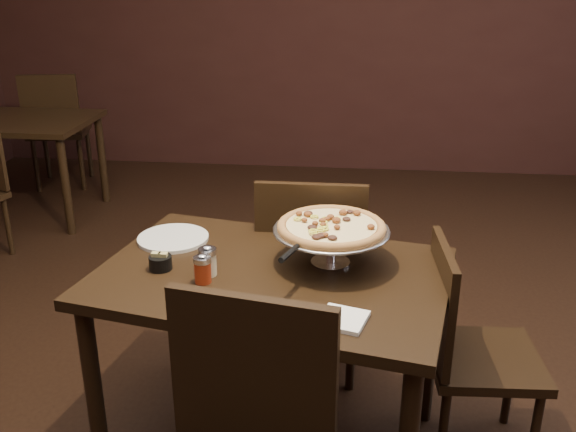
# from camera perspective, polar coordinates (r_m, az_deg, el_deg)

# --- Properties ---
(room) EXTENTS (6.04, 7.04, 2.84)m
(room) POSITION_cam_1_polar(r_m,az_deg,el_deg) (2.05, 2.55, 12.97)
(room) COLOR black
(room) RESTS_ON ground
(dining_table) EXTENTS (1.30, 1.00, 0.73)m
(dining_table) POSITION_cam_1_polar(r_m,az_deg,el_deg) (2.23, -1.43, -7.21)
(dining_table) COLOR black
(dining_table) RESTS_ON ground
(background_table) EXTENTS (1.12, 0.75, 0.70)m
(background_table) POSITION_cam_1_polar(r_m,az_deg,el_deg) (4.90, -23.42, 6.88)
(background_table) COLOR black
(background_table) RESTS_ON ground
(pizza_stand) EXTENTS (0.40, 0.40, 0.17)m
(pizza_stand) POSITION_cam_1_polar(r_m,az_deg,el_deg) (2.19, 3.88, -1.02)
(pizza_stand) COLOR silver
(pizza_stand) RESTS_ON dining_table
(parmesan_shaker) EXTENTS (0.06, 0.06, 0.11)m
(parmesan_shaker) POSITION_cam_1_polar(r_m,az_deg,el_deg) (2.16, -7.15, -3.99)
(parmesan_shaker) COLOR beige
(parmesan_shaker) RESTS_ON dining_table
(pepper_flake_shaker) EXTENTS (0.06, 0.06, 0.10)m
(pepper_flake_shaker) POSITION_cam_1_polar(r_m,az_deg,el_deg) (2.11, -7.60, -4.69)
(pepper_flake_shaker) COLOR maroon
(pepper_flake_shaker) RESTS_ON dining_table
(packet_caddy) EXTENTS (0.08, 0.08, 0.06)m
(packet_caddy) POSITION_cam_1_polar(r_m,az_deg,el_deg) (2.24, -11.28, -4.03)
(packet_caddy) COLOR black
(packet_caddy) RESTS_ON dining_table
(napkin_stack) EXTENTS (0.16, 0.16, 0.01)m
(napkin_stack) POSITION_cam_1_polar(r_m,az_deg,el_deg) (1.91, 4.90, -9.12)
(napkin_stack) COLOR white
(napkin_stack) RESTS_ON dining_table
(plate_left) EXTENTS (0.27, 0.27, 0.01)m
(plate_left) POSITION_cam_1_polar(r_m,az_deg,el_deg) (2.47, -10.18, -1.95)
(plate_left) COLOR silver
(plate_left) RESTS_ON dining_table
(plate_near) EXTENTS (0.21, 0.21, 0.01)m
(plate_near) POSITION_cam_1_polar(r_m,az_deg,el_deg) (1.91, -1.41, -8.97)
(plate_near) COLOR silver
(plate_near) RESTS_ON dining_table
(serving_spatula) EXTENTS (0.14, 0.14, 0.02)m
(serving_spatula) POSITION_cam_1_polar(r_m,az_deg,el_deg) (2.00, 0.11, -3.39)
(serving_spatula) COLOR silver
(serving_spatula) RESTS_ON pizza_stand
(chair_far) EXTENTS (0.44, 0.44, 0.93)m
(chair_far) POSITION_cam_1_polar(r_m,az_deg,el_deg) (2.70, 2.15, -4.79)
(chair_far) COLOR black
(chair_far) RESTS_ON ground
(chair_side) EXTENTS (0.41, 0.41, 0.83)m
(chair_side) POSITION_cam_1_polar(r_m,az_deg,el_deg) (2.40, 15.66, -10.99)
(chair_side) COLOR black
(chair_side) RESTS_ON ground
(bg_chair_far) EXTENTS (0.51, 0.51, 0.93)m
(bg_chair_far) POSITION_cam_1_polar(r_m,az_deg,el_deg) (5.43, -19.87, 7.55)
(bg_chair_far) COLOR black
(bg_chair_far) RESTS_ON ground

